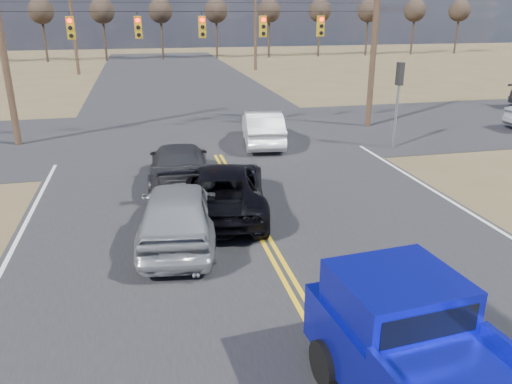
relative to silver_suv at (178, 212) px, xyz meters
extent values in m
plane|color=brown|center=(2.35, -5.69, -0.87)|extent=(160.00, 160.00, 0.00)
cube|color=#28282B|center=(2.35, 4.31, -0.87)|extent=(14.00, 120.00, 0.02)
cube|color=#28282B|center=(2.35, 12.31, -0.87)|extent=(120.00, 12.00, 0.02)
cylinder|color=#473323|center=(-6.65, 12.31, 4.13)|extent=(0.32, 0.32, 10.00)
cylinder|color=#473323|center=(11.35, 12.31, 4.13)|extent=(0.32, 0.32, 10.00)
cylinder|color=black|center=(2.35, 12.31, 5.13)|extent=(18.00, 0.02, 0.02)
cylinder|color=black|center=(2.35, 12.31, 5.53)|extent=(18.00, 0.02, 0.02)
cube|color=#B28C14|center=(-3.65, 12.31, 4.43)|extent=(0.34, 0.24, 1.00)
cylinder|color=#FF0C05|center=(-3.65, 12.17, 4.76)|extent=(0.20, 0.06, 0.20)
cylinder|color=black|center=(-3.65, 12.17, 4.43)|extent=(0.20, 0.06, 0.20)
cylinder|color=black|center=(-3.65, 12.17, 4.10)|extent=(0.20, 0.06, 0.20)
cube|color=black|center=(-3.65, 12.14, 4.87)|extent=(0.24, 0.14, 0.03)
cube|color=#B28C14|center=(-0.65, 12.31, 4.43)|extent=(0.34, 0.24, 1.00)
cylinder|color=#FF0C05|center=(-0.65, 12.17, 4.76)|extent=(0.20, 0.06, 0.20)
cylinder|color=black|center=(-0.65, 12.17, 4.43)|extent=(0.20, 0.06, 0.20)
cylinder|color=black|center=(-0.65, 12.17, 4.10)|extent=(0.20, 0.06, 0.20)
cube|color=black|center=(-0.65, 12.14, 4.87)|extent=(0.24, 0.14, 0.03)
cube|color=#B28C14|center=(2.35, 12.31, 4.43)|extent=(0.34, 0.24, 1.00)
cylinder|color=#FF0C05|center=(2.35, 12.17, 4.76)|extent=(0.20, 0.06, 0.20)
cylinder|color=black|center=(2.35, 12.17, 4.43)|extent=(0.20, 0.06, 0.20)
cylinder|color=black|center=(2.35, 12.17, 4.10)|extent=(0.20, 0.06, 0.20)
cube|color=black|center=(2.35, 12.14, 4.87)|extent=(0.24, 0.14, 0.03)
cube|color=#B28C14|center=(5.35, 12.31, 4.43)|extent=(0.34, 0.24, 1.00)
cylinder|color=#FF0C05|center=(5.35, 12.17, 4.76)|extent=(0.20, 0.06, 0.20)
cylinder|color=black|center=(5.35, 12.17, 4.43)|extent=(0.20, 0.06, 0.20)
cylinder|color=black|center=(5.35, 12.17, 4.10)|extent=(0.20, 0.06, 0.20)
cube|color=black|center=(5.35, 12.14, 4.87)|extent=(0.24, 0.14, 0.03)
cube|color=#B28C14|center=(8.35, 12.31, 4.43)|extent=(0.34, 0.24, 1.00)
cylinder|color=#FF0C05|center=(8.35, 12.17, 4.76)|extent=(0.20, 0.06, 0.20)
cylinder|color=black|center=(8.35, 12.17, 4.43)|extent=(0.20, 0.06, 0.20)
cylinder|color=black|center=(8.35, 12.17, 4.10)|extent=(0.20, 0.06, 0.20)
cube|color=black|center=(8.35, 12.14, 4.87)|extent=(0.24, 0.14, 0.03)
cylinder|color=slate|center=(10.55, 7.81, 0.73)|extent=(0.12, 0.12, 3.20)
cube|color=black|center=(10.55, 7.81, 2.53)|extent=(0.24, 0.34, 1.00)
cylinder|color=#473323|center=(-6.65, 40.31, 4.13)|extent=(0.32, 0.32, 10.00)
cylinder|color=#473323|center=(11.35, 40.31, 4.13)|extent=(0.32, 0.32, 10.00)
cylinder|color=#33261C|center=(-11.65, 54.31, 1.88)|extent=(0.28, 0.28, 5.50)
sphere|color=#2D231C|center=(-11.65, 54.31, 5.03)|extent=(3.00, 3.00, 3.00)
cylinder|color=#33261C|center=(-4.65, 54.31, 1.88)|extent=(0.28, 0.28, 5.50)
sphere|color=#2D231C|center=(-4.65, 54.31, 5.03)|extent=(3.00, 3.00, 3.00)
cylinder|color=#33261C|center=(2.35, 54.31, 1.88)|extent=(0.28, 0.28, 5.50)
sphere|color=#2D231C|center=(2.35, 54.31, 5.03)|extent=(3.00, 3.00, 3.00)
cylinder|color=#33261C|center=(9.35, 54.31, 1.88)|extent=(0.28, 0.28, 5.50)
sphere|color=#2D231C|center=(9.35, 54.31, 5.03)|extent=(3.00, 3.00, 3.00)
cylinder|color=#33261C|center=(16.35, 54.31, 1.88)|extent=(0.28, 0.28, 5.50)
sphere|color=#2D231C|center=(16.35, 54.31, 5.03)|extent=(3.00, 3.00, 3.00)
cylinder|color=#33261C|center=(23.35, 54.31, 1.88)|extent=(0.28, 0.28, 5.50)
sphere|color=#2D231C|center=(23.35, 54.31, 5.03)|extent=(3.00, 3.00, 3.00)
cylinder|color=#33261C|center=(30.35, 54.31, 1.88)|extent=(0.28, 0.28, 5.50)
sphere|color=#2D231C|center=(30.35, 54.31, 5.03)|extent=(3.00, 3.00, 3.00)
cylinder|color=#33261C|center=(37.35, 54.31, 1.88)|extent=(0.28, 0.28, 5.50)
sphere|color=#2D231C|center=(37.35, 54.31, 5.03)|extent=(3.00, 3.00, 3.00)
cylinder|color=#33261C|center=(44.35, 54.31, 1.88)|extent=(0.28, 0.28, 5.50)
sphere|color=#2D231C|center=(44.35, 54.31, 5.03)|extent=(3.00, 3.00, 3.00)
cylinder|color=black|center=(2.01, -6.27, -0.45)|extent=(0.40, 0.85, 0.83)
cylinder|color=black|center=(3.96, -6.09, -0.45)|extent=(0.40, 0.85, 0.83)
cube|color=#0F14A6|center=(3.02, -6.54, 0.91)|extent=(2.06, 1.92, 0.74)
cube|color=black|center=(3.09, -7.39, 0.91)|extent=(1.65, 0.21, 0.46)
imported|color=#93959A|center=(0.00, 0.00, 0.00)|extent=(2.70, 5.31, 1.73)
imported|color=black|center=(1.55, 1.84, -0.09)|extent=(3.49, 5.98, 1.56)
imported|color=white|center=(4.75, 9.81, -0.06)|extent=(2.38, 5.09, 1.61)
imported|color=#2F3034|center=(0.41, 4.89, -0.11)|extent=(2.52, 5.38, 1.52)
camera|label=1|loc=(-0.74, -12.81, 5.23)|focal=35.00mm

